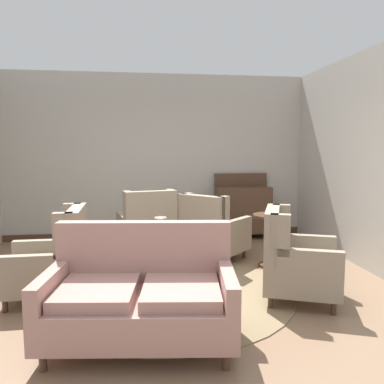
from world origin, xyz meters
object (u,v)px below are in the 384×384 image
object	(u,v)px
armchair_foreground_right	(54,261)
side_table	(271,235)
armchair_far_left	(212,233)
sideboard	(243,209)
porcelain_vase	(161,237)
armchair_back_corner	(147,230)
coffee_table	(160,259)
settee	(141,297)
armchair_near_window	(294,261)

from	to	relation	value
armchair_foreground_right	side_table	size ratio (longest dim) A/B	1.37
armchair_far_left	sideboard	bearing A→B (deg)	-75.61
porcelain_vase	armchair_back_corner	bearing A→B (deg)	94.98
side_table	armchair_foreground_right	bearing A→B (deg)	-164.02
sideboard	coffee_table	bearing A→B (deg)	-121.98
porcelain_vase	armchair_foreground_right	size ratio (longest dim) A/B	0.38
porcelain_vase	side_table	distance (m)	1.82
armchair_foreground_right	settee	bearing A→B (deg)	38.68
coffee_table	armchair_far_left	size ratio (longest dim) A/B	0.86
coffee_table	armchair_far_left	xyz separation A→B (m)	(0.84, 1.29, -0.01)
armchair_near_window	side_table	xyz separation A→B (m)	(0.14, 1.19, 0.01)
coffee_table	settee	xyz separation A→B (m)	(-0.22, -1.00, -0.03)
armchair_near_window	coffee_table	bearing A→B (deg)	101.19
settee	armchair_foreground_right	distance (m)	1.47
armchair_back_corner	side_table	size ratio (longest dim) A/B	1.43
porcelain_vase	armchair_back_corner	xyz separation A→B (m)	(-0.13, 1.47, -0.23)
coffee_table	armchair_far_left	world-z (taller)	armchair_far_left
armchair_near_window	sideboard	distance (m)	2.97
side_table	sideboard	xyz separation A→B (m)	(0.08, 1.78, 0.09)
armchair_back_corner	porcelain_vase	bearing A→B (deg)	82.81
coffee_table	porcelain_vase	size ratio (longest dim) A/B	2.56
armchair_far_left	side_table	xyz separation A→B (m)	(0.76, -0.37, 0.02)
coffee_table	armchair_foreground_right	distance (m)	1.17
armchair_near_window	porcelain_vase	bearing A→B (deg)	98.86
armchair_foreground_right	side_table	distance (m)	2.88
armchair_foreground_right	armchair_near_window	distance (m)	2.65
settee	side_table	xyz separation A→B (m)	(1.82, 1.92, 0.04)
armchair_far_left	sideboard	xyz separation A→B (m)	(0.84, 1.41, 0.11)
settee	armchair_far_left	size ratio (longest dim) A/B	1.46
coffee_table	side_table	xyz separation A→B (m)	(1.60, 0.92, 0.01)
coffee_table	porcelain_vase	xyz separation A→B (m)	(0.02, 0.06, 0.24)
porcelain_vase	armchair_far_left	world-z (taller)	armchair_far_left
porcelain_vase	side_table	world-z (taller)	porcelain_vase
settee	armchair_near_window	world-z (taller)	armchair_near_window
coffee_table	armchair_foreground_right	size ratio (longest dim) A/B	0.97
settee	armchair_far_left	world-z (taller)	armchair_far_left
armchair_near_window	armchair_back_corner	size ratio (longest dim) A/B	0.95
armchair_foreground_right	sideboard	xyz separation A→B (m)	(2.85, 2.57, 0.11)
armchair_back_corner	armchair_far_left	xyz separation A→B (m)	(0.96, -0.24, -0.02)
armchair_near_window	armchair_back_corner	bearing A→B (deg)	62.75
settee	armchair_near_window	size ratio (longest dim) A/B	1.65
settee	armchair_far_left	distance (m)	2.52
armchair_foreground_right	armchair_near_window	xyz separation A→B (m)	(2.62, -0.39, 0.01)
sideboard	armchair_near_window	bearing A→B (deg)	-94.32
settee	armchair_back_corner	size ratio (longest dim) A/B	1.57
armchair_foreground_right	sideboard	distance (m)	3.83
coffee_table	armchair_back_corner	xyz separation A→B (m)	(-0.11, 1.53, 0.01)
armchair_near_window	armchair_far_left	world-z (taller)	armchair_far_left
armchair_foreground_right	armchair_back_corner	bearing A→B (deg)	141.77
porcelain_vase	armchair_foreground_right	distance (m)	1.21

